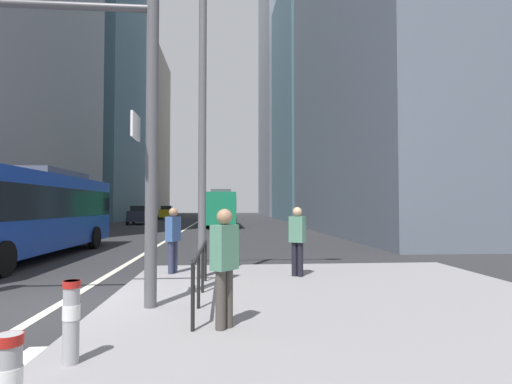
% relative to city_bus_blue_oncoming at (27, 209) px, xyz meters
% --- Properties ---
extents(ground_plane, '(160.00, 160.00, 0.00)m').
position_rel_city_bus_blue_oncoming_xyz_m(ground_plane, '(3.94, 13.14, -1.84)').
color(ground_plane, '#28282B').
extents(median_island, '(9.00, 10.00, 0.15)m').
position_rel_city_bus_blue_oncoming_xyz_m(median_island, '(9.44, -7.86, -1.76)').
color(median_island, gray).
rests_on(median_island, ground).
extents(lane_centre_line, '(0.20, 80.00, 0.01)m').
position_rel_city_bus_blue_oncoming_xyz_m(lane_centre_line, '(3.94, 23.14, -1.83)').
color(lane_centre_line, beige).
rests_on(lane_centre_line, ground).
extents(office_tower_left_mid, '(13.10, 22.93, 47.80)m').
position_rel_city_bus_blue_oncoming_xyz_m(office_tower_left_mid, '(-12.06, 42.58, 22.06)').
color(office_tower_left_mid, slate).
rests_on(office_tower_left_mid, ground).
extents(office_tower_left_far, '(13.30, 16.72, 32.88)m').
position_rel_city_bus_blue_oncoming_xyz_m(office_tower_left_far, '(-12.06, 68.15, 14.60)').
color(office_tower_left_far, gray).
rests_on(office_tower_left_far, ground).
extents(office_tower_right_mid, '(12.35, 19.08, 32.93)m').
position_rel_city_bus_blue_oncoming_xyz_m(office_tower_right_mid, '(20.94, 38.52, 14.63)').
color(office_tower_right_mid, slate).
rests_on(office_tower_right_mid, ground).
extents(office_tower_right_far, '(12.07, 22.47, 55.05)m').
position_rel_city_bus_blue_oncoming_xyz_m(office_tower_right_far, '(20.94, 63.88, 25.69)').
color(office_tower_right_far, slate).
rests_on(office_tower_right_far, ground).
extents(city_bus_blue_oncoming, '(2.85, 11.35, 3.40)m').
position_rel_city_bus_blue_oncoming_xyz_m(city_bus_blue_oncoming, '(0.00, 0.00, 0.00)').
color(city_bus_blue_oncoming, '#14389E').
rests_on(city_bus_blue_oncoming, ground).
extents(city_bus_red_receding, '(2.82, 10.72, 3.40)m').
position_rel_city_bus_blue_oncoming_xyz_m(city_bus_red_receding, '(6.81, 22.51, -0.00)').
color(city_bus_red_receding, '#198456').
rests_on(city_bus_red_receding, ground).
extents(car_oncoming_mid, '(2.13, 4.49, 1.94)m').
position_rel_city_bus_blue_oncoming_xyz_m(car_oncoming_mid, '(-1.81, 27.61, -0.85)').
color(car_oncoming_mid, '#232838').
rests_on(car_oncoming_mid, ground).
extents(car_receding_near, '(2.04, 4.20, 1.94)m').
position_rel_city_bus_blue_oncoming_xyz_m(car_receding_near, '(7.01, 46.55, -0.85)').
color(car_receding_near, silver).
rests_on(car_receding_near, ground).
extents(car_receding_far, '(2.15, 4.41, 1.94)m').
position_rel_city_bus_blue_oncoming_xyz_m(car_receding_far, '(7.44, 42.27, -0.85)').
color(car_receding_far, maroon).
rests_on(car_receding_far, ground).
extents(car_oncoming_far, '(2.20, 4.35, 1.94)m').
position_rel_city_bus_blue_oncoming_xyz_m(car_oncoming_far, '(-1.19, 42.92, -0.85)').
color(car_oncoming_far, gold).
rests_on(car_oncoming_far, ground).
extents(traffic_signal_gantry, '(5.47, 0.65, 6.00)m').
position_rel_city_bus_blue_oncoming_xyz_m(traffic_signal_gantry, '(4.09, -7.80, 2.24)').
color(traffic_signal_gantry, '#515156').
rests_on(traffic_signal_gantry, median_island).
extents(street_lamp_post, '(5.50, 0.32, 8.00)m').
position_rel_city_bus_blue_oncoming_xyz_m(street_lamp_post, '(6.62, -4.87, 3.45)').
color(street_lamp_post, '#56565B').
rests_on(street_lamp_post, median_island).
extents(bollard_left, '(0.20, 0.20, 0.94)m').
position_rel_city_bus_blue_oncoming_xyz_m(bollard_left, '(5.45, -10.27, -1.16)').
color(bollard_left, '#99999E').
rests_on(bollard_left, median_island).
extents(pedestrian_railing, '(0.06, 3.84, 0.98)m').
position_rel_city_bus_blue_oncoming_xyz_m(pedestrian_railing, '(6.74, -7.32, -0.97)').
color(pedestrian_railing, black).
rests_on(pedestrian_railing, median_island).
extents(pedestrian_waiting, '(0.45, 0.41, 1.77)m').
position_rel_city_bus_blue_oncoming_xyz_m(pedestrian_waiting, '(9.06, -4.96, -0.70)').
color(pedestrian_waiting, black).
rests_on(pedestrian_waiting, median_island).
extents(pedestrian_walking, '(0.40, 0.45, 1.75)m').
position_rel_city_bus_blue_oncoming_xyz_m(pedestrian_walking, '(5.82, -4.28, -0.71)').
color(pedestrian_walking, '#2D334C').
rests_on(pedestrian_walking, median_island).
extents(pedestrian_far, '(0.43, 0.44, 1.76)m').
position_rel_city_bus_blue_oncoming_xyz_m(pedestrian_far, '(7.20, -9.11, -0.70)').
color(pedestrian_far, '#423D38').
rests_on(pedestrian_far, median_island).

